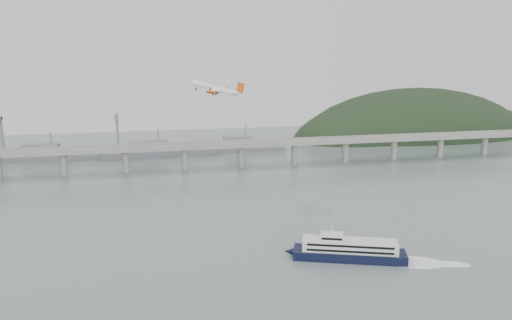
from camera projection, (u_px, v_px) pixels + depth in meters
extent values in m
plane|color=slate|center=(281.00, 251.00, 252.53)|extent=(900.00, 900.00, 0.00)
cube|color=gray|center=(219.00, 146.00, 439.34)|extent=(800.00, 22.00, 2.20)
cube|color=gray|center=(221.00, 145.00, 428.92)|extent=(800.00, 0.60, 1.80)
cube|color=gray|center=(217.00, 142.00, 448.95)|extent=(800.00, 0.60, 1.80)
cylinder|color=gray|center=(64.00, 164.00, 412.56)|extent=(6.00, 6.00, 21.00)
cylinder|color=gray|center=(126.00, 161.00, 423.67)|extent=(6.00, 6.00, 21.00)
cylinder|color=gray|center=(185.00, 159.00, 434.78)|extent=(6.00, 6.00, 21.00)
cylinder|color=gray|center=(241.00, 156.00, 445.89)|extent=(6.00, 6.00, 21.00)
cylinder|color=gray|center=(294.00, 154.00, 457.00)|extent=(6.00, 6.00, 21.00)
cylinder|color=gray|center=(345.00, 152.00, 468.11)|extent=(6.00, 6.00, 21.00)
cylinder|color=gray|center=(394.00, 149.00, 479.22)|extent=(6.00, 6.00, 21.00)
cylinder|color=gray|center=(440.00, 147.00, 490.33)|extent=(6.00, 6.00, 21.00)
cylinder|color=gray|center=(484.00, 145.00, 501.44)|extent=(6.00, 6.00, 21.00)
ellipsoid|color=black|center=(414.00, 150.00, 631.00)|extent=(320.00, 150.00, 156.00)
ellipsoid|color=black|center=(348.00, 149.00, 599.14)|extent=(140.00, 110.00, 96.00)
ellipsoid|color=black|center=(471.00, 151.00, 661.94)|extent=(220.00, 140.00, 120.00)
cube|color=slate|center=(52.00, 156.00, 476.01)|extent=(95.67, 20.15, 8.00)
cube|color=slate|center=(41.00, 148.00, 472.29)|extent=(33.90, 15.02, 8.00)
cylinder|color=slate|center=(51.00, 139.00, 472.79)|extent=(1.60, 1.60, 14.00)
cube|color=slate|center=(159.00, 153.00, 493.46)|extent=(110.55, 21.43, 8.00)
cube|color=slate|center=(147.00, 145.00, 489.41)|extent=(39.01, 16.73, 8.00)
cylinder|color=slate|center=(158.00, 137.00, 490.24)|extent=(1.60, 1.60, 14.00)
cube|color=slate|center=(246.00, 147.00, 523.00)|extent=(85.00, 13.60, 8.00)
cube|color=slate|center=(238.00, 140.00, 519.50)|extent=(29.75, 11.90, 8.00)
cylinder|color=slate|center=(246.00, 132.00, 519.78)|extent=(1.60, 1.60, 14.00)
cube|color=slate|center=(2.00, 137.00, 490.31)|extent=(3.00, 3.00, 40.00)
cube|color=slate|center=(117.00, 133.00, 514.75)|extent=(3.00, 3.00, 40.00)
cube|color=slate|center=(116.00, 117.00, 501.60)|extent=(3.00, 28.00, 3.00)
cube|color=black|center=(349.00, 255.00, 241.88)|extent=(54.89, 31.34, 4.31)
cone|color=black|center=(289.00, 252.00, 245.78)|extent=(6.57, 5.95, 4.31)
cube|color=silver|center=(350.00, 245.00, 240.91)|extent=(46.08, 26.24, 5.38)
cube|color=black|center=(350.00, 247.00, 235.35)|extent=(38.26, 14.81, 1.08)
cube|color=black|center=(350.00, 252.00, 235.87)|extent=(38.26, 14.81, 1.08)
cube|color=black|center=(349.00, 239.00, 245.91)|extent=(38.26, 14.81, 1.08)
cube|color=black|center=(349.00, 243.00, 246.43)|extent=(38.26, 14.81, 1.08)
cube|color=silver|center=(332.00, 236.00, 241.25)|extent=(12.75, 10.89, 2.80)
cube|color=black|center=(332.00, 239.00, 237.54)|extent=(9.09, 3.59, 1.08)
cylinder|color=silver|center=(332.00, 230.00, 240.55)|extent=(0.70, 0.70, 4.31)
ellipsoid|color=white|center=(413.00, 262.00, 238.26)|extent=(34.50, 25.58, 0.22)
ellipsoid|color=white|center=(446.00, 264.00, 236.24)|extent=(24.49, 15.56, 0.22)
cylinder|color=white|center=(215.00, 88.00, 325.67)|extent=(26.72, 17.80, 10.38)
cone|color=white|center=(191.00, 82.00, 328.78)|extent=(6.08, 5.62, 4.60)
cone|color=white|center=(239.00, 94.00, 322.36)|extent=(6.85, 5.82, 4.84)
cube|color=white|center=(216.00, 90.00, 325.68)|extent=(20.22, 33.47, 3.33)
cube|color=white|center=(238.00, 92.00, 322.41)|extent=(8.44, 12.48, 1.65)
cube|color=#D74C0E|center=(240.00, 88.00, 321.53)|extent=(5.70, 2.80, 7.58)
cylinder|color=#D74C0E|center=(216.00, 92.00, 331.69)|extent=(5.30, 4.43, 3.34)
cylinder|color=black|center=(213.00, 91.00, 332.10)|extent=(1.90, 2.42, 2.39)
cube|color=white|center=(216.00, 90.00, 331.49)|extent=(2.62, 1.46, 1.81)
cylinder|color=#D74C0E|center=(210.00, 92.00, 320.84)|extent=(5.30, 4.43, 3.34)
cylinder|color=black|center=(207.00, 91.00, 321.24)|extent=(1.90, 2.42, 2.39)
cube|color=white|center=(210.00, 90.00, 320.63)|extent=(2.62, 1.46, 1.81)
cylinder|color=black|center=(216.00, 93.00, 328.62)|extent=(1.06, 0.65, 2.50)
cylinder|color=black|center=(216.00, 94.00, 328.85)|extent=(1.42, 0.94, 1.38)
cylinder|color=black|center=(214.00, 93.00, 323.49)|extent=(1.06, 0.65, 2.50)
cylinder|color=black|center=(213.00, 95.00, 323.72)|extent=(1.42, 0.94, 1.38)
cylinder|color=black|center=(196.00, 88.00, 328.58)|extent=(1.06, 0.65, 2.50)
cylinder|color=black|center=(196.00, 89.00, 328.81)|extent=(1.42, 0.94, 1.38)
cube|color=#D74C0E|center=(227.00, 89.00, 341.83)|extent=(2.08, 1.07, 2.79)
cube|color=#D74C0E|center=(210.00, 89.00, 308.27)|extent=(2.08, 1.07, 2.79)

